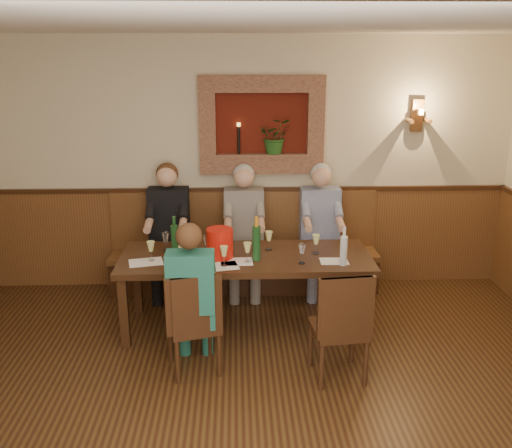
{
  "coord_description": "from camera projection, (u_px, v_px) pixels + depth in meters",
  "views": [
    {
      "loc": [
        -0.09,
        -3.28,
        2.65
      ],
      "look_at": [
        0.1,
        1.9,
        1.05
      ],
      "focal_mm": 40.0,
      "sensor_mm": 36.0,
      "label": 1
    }
  ],
  "objects": [
    {
      "name": "wall_sconce",
      "position": [
        417.0,
        116.0,
        6.21
      ],
      "size": [
        0.25,
        0.2,
        0.35
      ],
      "color": "brown",
      "rests_on": "ground"
    },
    {
      "name": "person_chair_front",
      "position": [
        193.0,
        311.0,
        4.76
      ],
      "size": [
        0.39,
        0.48,
        1.35
      ],
      "color": "#1B555F",
      "rests_on": "ground"
    },
    {
      "name": "spittoon_bucket",
      "position": [
        220.0,
        243.0,
        5.37
      ],
      "size": [
        0.32,
        0.32,
        0.29
      ],
      "primitive_type": "cylinder",
      "rotation": [
        0.0,
        0.0,
        -0.34
      ],
      "color": "red",
      "rests_on": "dining_table"
    },
    {
      "name": "tasting_sheet_b",
      "position": [
        237.0,
        262.0,
        5.3
      ],
      "size": [
        0.3,
        0.22,
        0.0
      ],
      "primitive_type": "cube",
      "rotation": [
        0.0,
        0.0,
        0.04
      ],
      "color": "white",
      "rests_on": "dining_table"
    },
    {
      "name": "person_bench_mid",
      "position": [
        244.0,
        242.0,
        6.31
      ],
      "size": [
        0.43,
        0.53,
        1.46
      ],
      "color": "#5E5A56",
      "rests_on": "ground"
    },
    {
      "name": "wine_glass_5",
      "position": [
        269.0,
        241.0,
        5.59
      ],
      "size": [
        0.08,
        0.08,
        0.19
      ],
      "primitive_type": null,
      "color": "#E6EC8D",
      "rests_on": "dining_table"
    },
    {
      "name": "wainscoting",
      "position": [
        251.0,
        377.0,
        3.75
      ],
      "size": [
        6.02,
        6.02,
        1.15
      ],
      "color": "brown",
      "rests_on": "ground"
    },
    {
      "name": "wine_glass_1",
      "position": [
        166.0,
        242.0,
        5.55
      ],
      "size": [
        0.08,
        0.08,
        0.19
      ],
      "primitive_type": null,
      "color": "white",
      "rests_on": "dining_table"
    },
    {
      "name": "bench",
      "position": [
        244.0,
        261.0,
        6.49
      ],
      "size": [
        3.0,
        0.45,
        1.11
      ],
      "color": "#381E0F",
      "rests_on": "ground"
    },
    {
      "name": "person_bench_left",
      "position": [
        169.0,
        242.0,
        6.28
      ],
      "size": [
        0.44,
        0.54,
        1.48
      ],
      "color": "black",
      "rests_on": "ground"
    },
    {
      "name": "wine_bottle_green_b",
      "position": [
        175.0,
        239.0,
        5.44
      ],
      "size": [
        0.07,
        0.07,
        0.38
      ],
      "rotation": [
        0.0,
        0.0,
        -0.04
      ],
      "color": "#19471E",
      "rests_on": "dining_table"
    },
    {
      "name": "dining_table",
      "position": [
        246.0,
        263.0,
        5.49
      ],
      "size": [
        2.4,
        0.9,
        0.75
      ],
      "color": "black",
      "rests_on": "ground"
    },
    {
      "name": "wine_glass_4",
      "position": [
        247.0,
        252.0,
        5.27
      ],
      "size": [
        0.08,
        0.08,
        0.19
      ],
      "primitive_type": null,
      "color": "#E6EC8D",
      "rests_on": "dining_table"
    },
    {
      "name": "tasting_sheet_d",
      "position": [
        221.0,
        266.0,
        5.19
      ],
      "size": [
        0.35,
        0.28,
        0.0
      ],
      "primitive_type": "cube",
      "rotation": [
        0.0,
        0.0,
        0.21
      ],
      "color": "white",
      "rests_on": "dining_table"
    },
    {
      "name": "wine_glass_6",
      "position": [
        302.0,
        254.0,
        5.24
      ],
      "size": [
        0.08,
        0.08,
        0.19
      ],
      "primitive_type": null,
      "color": "white",
      "rests_on": "dining_table"
    },
    {
      "name": "person_bench_right",
      "position": [
        320.0,
        241.0,
        6.34
      ],
      "size": [
        0.43,
        0.53,
        1.46
      ],
      "color": "navy",
      "rests_on": "ground"
    },
    {
      "name": "wine_glass_0",
      "position": [
        151.0,
        251.0,
        5.3
      ],
      "size": [
        0.08,
        0.08,
        0.19
      ],
      "primitive_type": null,
      "color": "#E6EC8D",
      "rests_on": "dining_table"
    },
    {
      "name": "room_shell",
      "position": [
        251.0,
        184.0,
        3.36
      ],
      "size": [
        6.04,
        6.04,
        2.82
      ],
      "color": "beige",
      "rests_on": "ground"
    },
    {
      "name": "water_bottle",
      "position": [
        344.0,
        250.0,
        5.19
      ],
      "size": [
        0.09,
        0.09,
        0.36
      ],
      "rotation": [
        0.0,
        0.0,
        0.39
      ],
      "color": "silver",
      "rests_on": "dining_table"
    },
    {
      "name": "chair_near_right",
      "position": [
        338.0,
        347.0,
        4.73
      ],
      "size": [
        0.48,
        0.48,
        0.97
      ],
      "rotation": [
        0.0,
        0.0,
        0.11
      ],
      "color": "black",
      "rests_on": "ground"
    },
    {
      "name": "wall_niche",
      "position": [
        265.0,
        129.0,
        6.21
      ],
      "size": [
        1.36,
        0.3,
        1.06
      ],
      "color": "#52150B",
      "rests_on": "ground"
    },
    {
      "name": "wine_glass_8",
      "position": [
        344.0,
        249.0,
        5.37
      ],
      "size": [
        0.08,
        0.08,
        0.19
      ],
      "primitive_type": null,
      "color": "white",
      "rests_on": "dining_table"
    },
    {
      "name": "wine_glass_7",
      "position": [
        316.0,
        244.0,
        5.49
      ],
      "size": [
        0.08,
        0.08,
        0.19
      ],
      "primitive_type": null,
      "color": "#E6EC8D",
      "rests_on": "dining_table"
    },
    {
      "name": "tasting_sheet_c",
      "position": [
        334.0,
        261.0,
        5.32
      ],
      "size": [
        0.26,
        0.19,
        0.0
      ],
      "primitive_type": "cube",
      "rotation": [
        0.0,
        0.0,
        -0.03
      ],
      "color": "white",
      "rests_on": "dining_table"
    },
    {
      "name": "wine_glass_3",
      "position": [
        207.0,
        245.0,
        5.47
      ],
      "size": [
        0.08,
        0.08,
        0.19
      ],
      "primitive_type": null,
      "color": "white",
      "rests_on": "dining_table"
    },
    {
      "name": "wine_glass_9",
      "position": [
        224.0,
        256.0,
        5.17
      ],
      "size": [
        0.08,
        0.08,
        0.19
      ],
      "primitive_type": null,
      "color": "#E6EC8D",
      "rests_on": "dining_table"
    },
    {
      "name": "tasting_sheet_a",
      "position": [
        146.0,
        262.0,
        5.29
      ],
      "size": [
        0.35,
        0.28,
        0.0
      ],
      "primitive_type": "cube",
      "rotation": [
        0.0,
        0.0,
        0.22
      ],
      "color": "white",
      "rests_on": "dining_table"
    },
    {
      "name": "wine_bottle_green_a",
      "position": [
        256.0,
        242.0,
        5.31
      ],
      "size": [
        0.1,
        0.1,
        0.42
      ],
      "rotation": [
        0.0,
        0.0,
        -0.37
      ],
      "color": "#19471E",
      "rests_on": "dining_table"
    },
    {
      "name": "wine_glass_2",
      "position": [
        183.0,
        256.0,
        5.17
      ],
      "size": [
        0.08,
        0.08,
        0.19
      ],
      "primitive_type": null,
      "color": "#E6EC8D",
      "rests_on": "dining_table"
    },
    {
      "name": "chair_near_left",
      "position": [
        194.0,
        342.0,
        4.83
      ],
      "size": [
        0.51,
        0.51,
        0.93
      ],
      "rotation": [
        0.0,
        0.0,
        0.27
      ],
      "color": "black",
      "rests_on": "ground"
    },
    {
      "name": "wine_glass_10",
      "position": [
        213.0,
        247.0,
        5.4
      ],
      "size": [
        0.08,
        0.08,
        0.19
      ],
      "primitive_type": null,
      "color": "white",
      "rests_on": "dining_table"
    }
  ]
}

